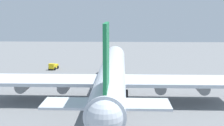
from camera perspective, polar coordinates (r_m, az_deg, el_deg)
ground_plane at (r=67.68m, az=-0.00°, el=-6.72°), size 242.51×242.51×0.00m
cargo_airplane at (r=65.99m, az=-0.01°, el=-2.23°), size 60.63×52.96×17.87m
pushback_tractor at (r=101.41m, az=-11.20°, el=-0.60°), size 4.32×2.92×2.19m
safety_cone_nose at (r=94.04m, az=0.53°, el=-1.68°), size 0.56×0.56×0.80m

